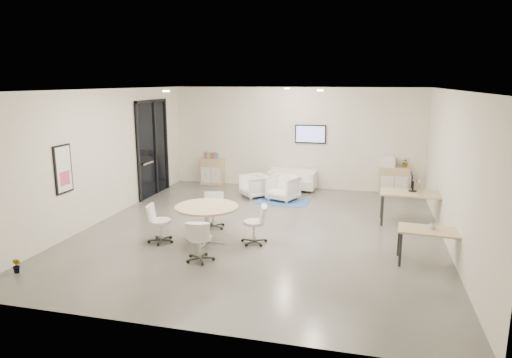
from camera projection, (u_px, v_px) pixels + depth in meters
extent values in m
cube|color=#4E4B47|center=(262.00, 246.00, 10.67)|extent=(8.00, 9.00, 0.80)
cube|color=white|center=(262.00, 71.00, 9.83)|extent=(8.00, 9.00, 0.80)
cube|color=beige|center=(297.00, 137.00, 14.89)|extent=(8.00, 0.80, 3.20)
cube|color=beige|center=(170.00, 229.00, 5.60)|extent=(8.00, 0.80, 3.20)
cube|color=beige|center=(90.00, 154.00, 11.30)|extent=(0.80, 9.00, 3.20)
cube|color=beige|center=(474.00, 171.00, 9.19)|extent=(0.80, 9.00, 3.20)
cube|color=black|center=(153.00, 148.00, 13.60)|extent=(0.02, 1.90, 2.85)
cube|color=black|center=(151.00, 101.00, 13.31)|extent=(0.06, 1.90, 0.08)
cube|color=black|center=(138.00, 153.00, 12.74)|extent=(0.06, 0.08, 2.85)
cube|color=black|center=(166.00, 144.00, 14.46)|extent=(0.06, 0.08, 2.85)
cube|color=black|center=(156.00, 147.00, 13.74)|extent=(0.06, 0.07, 2.85)
cube|color=#B2B2B7|center=(148.00, 163.00, 13.24)|extent=(0.04, 0.60, 0.05)
cube|color=black|center=(63.00, 169.00, 9.70)|extent=(0.04, 0.54, 1.04)
cube|color=white|center=(64.00, 169.00, 9.69)|extent=(0.01, 0.46, 0.96)
cube|color=#D54875|center=(65.00, 178.00, 9.73)|extent=(0.01, 0.32, 0.30)
cube|color=black|center=(310.00, 134.00, 14.33)|extent=(0.98, 0.05, 0.58)
cube|color=#8FA4F8|center=(310.00, 134.00, 14.30)|extent=(0.90, 0.01, 0.50)
cylinder|color=#FFEAC6|center=(166.00, 91.00, 9.40)|extent=(0.14, 0.14, 0.03)
cylinder|color=#FFEAC6|center=(320.00, 90.00, 10.10)|extent=(0.14, 0.14, 0.03)
cylinder|color=#FFEAC6|center=(287.00, 88.00, 12.76)|extent=(0.14, 0.14, 0.03)
cube|color=tan|center=(213.00, 172.00, 15.20)|extent=(0.76, 0.38, 0.86)
cube|color=silver|center=(206.00, 175.00, 15.07)|extent=(0.32, 0.02, 0.51)
cube|color=silver|center=(216.00, 175.00, 14.99)|extent=(0.32, 0.02, 0.51)
cube|color=tan|center=(394.00, 181.00, 13.80)|extent=(0.86, 0.40, 0.86)
cube|color=silver|center=(387.00, 185.00, 13.67)|extent=(0.36, 0.02, 0.51)
cube|color=silver|center=(401.00, 185.00, 13.58)|extent=(0.36, 0.02, 0.51)
cube|color=red|center=(206.00, 155.00, 15.15)|extent=(0.04, 0.14, 0.22)
cube|color=#337FCC|center=(207.00, 155.00, 15.13)|extent=(0.04, 0.14, 0.22)
cube|color=gold|center=(209.00, 155.00, 15.12)|extent=(0.04, 0.14, 0.22)
cube|color=#4CB24C|center=(210.00, 155.00, 15.11)|extent=(0.04, 0.14, 0.22)
cube|color=#CC6619|center=(212.00, 156.00, 15.09)|extent=(0.04, 0.14, 0.22)
cube|color=purple|center=(214.00, 156.00, 15.08)|extent=(0.04, 0.14, 0.22)
cube|color=#E54C7F|center=(215.00, 156.00, 15.06)|extent=(0.04, 0.14, 0.22)
cube|color=teal|center=(217.00, 156.00, 15.05)|extent=(0.04, 0.14, 0.22)
cube|color=white|center=(388.00, 162.00, 13.73)|extent=(0.48, 0.42, 0.26)
cube|color=white|center=(388.00, 157.00, 13.70)|extent=(0.36, 0.31, 0.06)
cube|color=white|center=(292.00, 183.00, 14.41)|extent=(1.51, 0.81, 0.28)
cube|color=white|center=(294.00, 173.00, 14.62)|extent=(1.48, 0.24, 0.28)
cube|color=white|center=(271.00, 178.00, 14.54)|extent=(0.17, 0.74, 0.55)
cube|color=white|center=(313.00, 180.00, 14.22)|extent=(0.17, 0.74, 0.55)
cube|color=#335B9C|center=(283.00, 201.00, 13.06)|extent=(1.55, 1.09, 0.01)
imported|color=white|center=(254.00, 185.00, 13.54)|extent=(0.97, 0.97, 0.73)
imported|color=white|center=(283.00, 187.00, 13.15)|extent=(0.97, 0.94, 0.79)
cube|color=tan|center=(413.00, 194.00, 10.87)|extent=(1.51, 0.79, 0.04)
cube|color=black|center=(382.00, 211.00, 10.82)|extent=(0.05, 0.05, 0.73)
cube|color=black|center=(444.00, 215.00, 10.49)|extent=(0.05, 0.05, 0.73)
cube|color=black|center=(382.00, 204.00, 11.42)|extent=(0.05, 0.05, 0.73)
cube|color=black|center=(441.00, 208.00, 11.09)|extent=(0.05, 0.05, 0.73)
cube|color=tan|center=(434.00, 231.00, 8.48)|extent=(1.33, 0.74, 0.04)
cube|color=black|center=(400.00, 250.00, 8.43)|extent=(0.05, 0.05, 0.63)
cube|color=black|center=(470.00, 256.00, 8.15)|extent=(0.05, 0.05, 0.63)
cube|color=black|center=(399.00, 240.00, 8.96)|extent=(0.05, 0.05, 0.63)
cube|color=black|center=(464.00, 246.00, 8.67)|extent=(0.05, 0.05, 0.63)
cylinder|color=black|center=(412.00, 191.00, 11.01)|extent=(0.20, 0.20, 0.02)
cube|color=black|center=(413.00, 186.00, 10.99)|extent=(0.04, 0.03, 0.24)
cube|color=black|center=(411.00, 180.00, 10.97)|extent=(0.03, 0.50, 0.32)
cylinder|color=tan|center=(207.00, 207.00, 9.59)|extent=(1.33, 1.33, 0.04)
cylinder|color=#B2B2B7|center=(207.00, 225.00, 9.68)|extent=(0.10, 0.10, 0.77)
cube|color=#B2B2B7|center=(208.00, 242.00, 9.75)|extent=(0.78, 0.06, 0.03)
cube|color=#B2B2B7|center=(208.00, 242.00, 9.75)|extent=(0.06, 0.78, 0.03)
imported|color=#3F7F3F|center=(405.00, 163.00, 13.64)|extent=(0.31, 0.33, 0.22)
imported|color=#3F7F3F|center=(17.00, 270.00, 8.19)|extent=(0.19, 0.30, 0.13)
imported|color=white|center=(433.00, 226.00, 8.53)|extent=(0.15, 0.14, 0.13)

